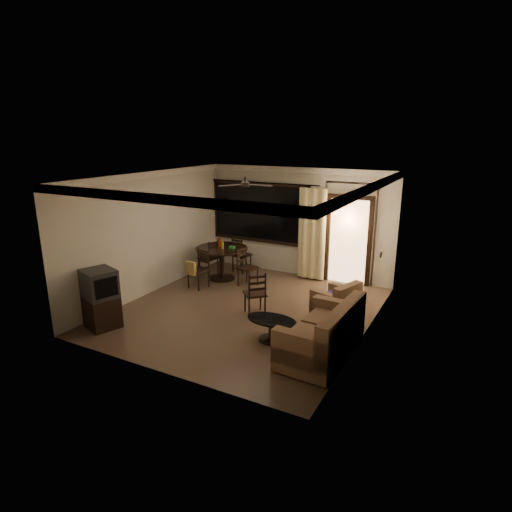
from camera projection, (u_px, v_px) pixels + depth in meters
The scene contains 12 objects.
ground at pixel (246, 310), 9.06m from camera, with size 5.50×5.50×0.00m, color #7F6651.
room_shell at pixel (306, 214), 9.78m from camera, with size 5.50×6.70×5.50m.
dining_table at pixel (222, 254), 10.85m from camera, with size 1.32×1.32×1.04m.
dining_chair_west at pixel (209, 264), 11.29m from camera, with size 0.48×0.48×0.95m.
dining_chair_east at pixel (247, 274), 10.46m from camera, with size 0.48×0.48×0.95m.
dining_chair_south at pixel (198, 276), 10.29m from camera, with size 0.48×0.53×0.95m.
dining_chair_north at pixel (241, 261), 11.55m from camera, with size 0.48×0.48×0.95m.
tv_cabinet at pixel (101, 299), 8.14m from camera, with size 0.74×0.70×1.15m.
sofa at pixel (325, 337), 7.06m from camera, with size 1.02×1.80×0.94m.
armchair at pixel (337, 303), 8.60m from camera, with size 0.96×0.96×0.76m.
coffee_table at pixel (271, 326), 7.68m from camera, with size 0.93×0.56×0.41m.
side_chair at pixel (255, 301), 8.79m from camera, with size 0.59×0.59×0.94m.
Camera 1 is at (4.14, -7.30, 3.61)m, focal length 30.00 mm.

